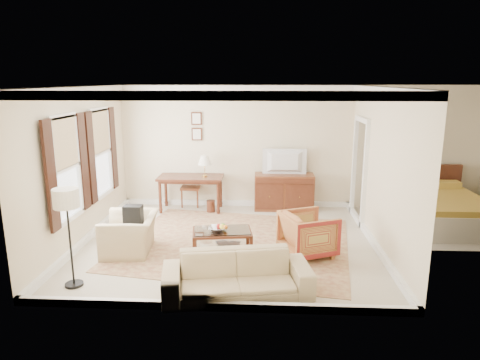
# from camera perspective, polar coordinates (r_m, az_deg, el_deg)

# --- Properties ---
(room_shell) EXTENTS (5.51, 5.01, 2.91)m
(room_shell) POSITION_cam_1_polar(r_m,az_deg,el_deg) (7.67, -1.63, 9.15)
(room_shell) COLOR beige
(room_shell) RESTS_ON ground
(annex_bedroom) EXTENTS (3.00, 2.70, 2.90)m
(annex_bedroom) POSITION_cam_1_polar(r_m,az_deg,el_deg) (9.96, 25.83, -3.72)
(annex_bedroom) COLOR beige
(annex_bedroom) RESTS_ON ground
(window_front) EXTENTS (0.12, 1.56, 1.80)m
(window_front) POSITION_cam_1_polar(r_m,az_deg,el_deg) (7.82, -22.17, 1.43)
(window_front) COLOR #CCB284
(window_front) RESTS_ON room_shell
(window_rear) EXTENTS (0.12, 1.56, 1.80)m
(window_rear) POSITION_cam_1_polar(r_m,az_deg,el_deg) (9.26, -18.05, 3.48)
(window_rear) COLOR #CCB284
(window_rear) RESTS_ON room_shell
(doorway) EXTENTS (0.10, 1.12, 2.25)m
(doorway) POSITION_cam_1_polar(r_m,az_deg,el_deg) (9.56, 15.60, 1.03)
(doorway) COLOR white
(doorway) RESTS_ON room_shell
(rug) EXTENTS (4.65, 4.16, 0.01)m
(rug) POSITION_cam_1_polar(r_m,az_deg,el_deg) (8.18, -0.57, -8.35)
(rug) COLOR brown
(rug) RESTS_ON room_shell
(writing_desk) EXTENTS (1.50, 0.75, 0.82)m
(writing_desk) POSITION_cam_1_polar(r_m,az_deg,el_deg) (10.06, -6.58, -0.10)
(writing_desk) COLOR #512517
(writing_desk) RESTS_ON room_shell
(desk_chair) EXTENTS (0.54, 0.54, 1.05)m
(desk_chair) POSITION_cam_1_polar(r_m,az_deg,el_deg) (10.45, -6.60, -0.64)
(desk_chair) COLOR brown
(desk_chair) RESTS_ON room_shell
(desk_lamp) EXTENTS (0.32, 0.32, 0.50)m
(desk_lamp) POSITION_cam_1_polar(r_m,az_deg,el_deg) (9.93, -4.73, 1.89)
(desk_lamp) COLOR silver
(desk_lamp) RESTS_ON writing_desk
(framed_prints) EXTENTS (0.25, 0.04, 0.68)m
(framed_prints) POSITION_cam_1_polar(r_m,az_deg,el_deg) (10.27, -5.80, 7.16)
(framed_prints) COLOR #512517
(framed_prints) RESTS_ON room_shell
(sideboard) EXTENTS (1.38, 0.53, 0.85)m
(sideboard) POSITION_cam_1_polar(r_m,az_deg,el_deg) (10.18, 5.88, -1.58)
(sideboard) COLOR brown
(sideboard) RESTS_ON room_shell
(tv) EXTENTS (0.98, 0.56, 0.13)m
(tv) POSITION_cam_1_polar(r_m,az_deg,el_deg) (9.96, 6.00, 3.48)
(tv) COLOR black
(tv) RESTS_ON sideboard
(coffee_table) EXTENTS (1.11, 0.74, 0.44)m
(coffee_table) POSITION_cam_1_polar(r_m,az_deg,el_deg) (7.62, -2.40, -7.40)
(coffee_table) COLOR #512517
(coffee_table) RESTS_ON room_shell
(fruit_bowl) EXTENTS (0.42, 0.42, 0.10)m
(fruit_bowl) POSITION_cam_1_polar(r_m,az_deg,el_deg) (7.52, -3.11, -6.41)
(fruit_bowl) COLOR silver
(fruit_bowl) RESTS_ON coffee_table
(book_a) EXTENTS (0.27, 0.14, 0.38)m
(book_a) POSITION_cam_1_polar(r_m,az_deg,el_deg) (7.67, -3.03, -8.54)
(book_a) COLOR brown
(book_a) RESTS_ON coffee_table
(book_b) EXTENTS (0.28, 0.08, 0.38)m
(book_b) POSITION_cam_1_polar(r_m,az_deg,el_deg) (7.70, -1.70, -8.48)
(book_b) COLOR brown
(book_b) RESTS_ON coffee_table
(striped_armchair) EXTENTS (1.03, 1.06, 0.85)m
(striped_armchair) POSITION_cam_1_polar(r_m,az_deg,el_deg) (7.60, 9.08, -6.86)
(striped_armchair) COLOR maroon
(striped_armchair) RESTS_ON room_shell
(club_armchair) EXTENTS (0.76, 1.10, 0.91)m
(club_armchair) POSITION_cam_1_polar(r_m,az_deg,el_deg) (7.89, -14.50, -6.16)
(club_armchair) COLOR tan
(club_armchair) RESTS_ON room_shell
(backpack) EXTENTS (0.30, 0.37, 0.40)m
(backpack) POSITION_cam_1_polar(r_m,az_deg,el_deg) (7.81, -14.06, -4.43)
(backpack) COLOR black
(backpack) RESTS_ON club_armchair
(sofa) EXTENTS (2.17, 0.96, 0.82)m
(sofa) POSITION_cam_1_polar(r_m,az_deg,el_deg) (6.18, -0.42, -11.72)
(sofa) COLOR tan
(sofa) RESTS_ON room_shell
(floor_lamp) EXTENTS (0.37, 0.37, 1.50)m
(floor_lamp) POSITION_cam_1_polar(r_m,az_deg,el_deg) (6.63, -22.12, -3.17)
(floor_lamp) COLOR black
(floor_lamp) RESTS_ON room_shell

